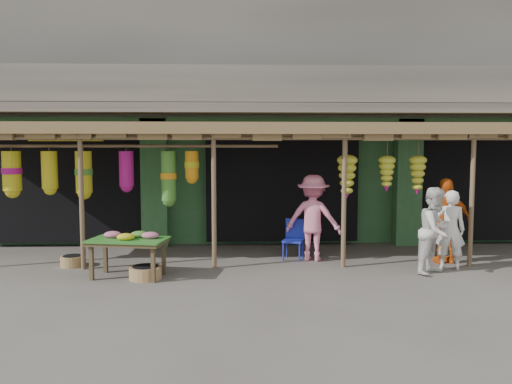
{
  "coord_description": "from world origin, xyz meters",
  "views": [
    {
      "loc": [
        -1.01,
        -9.68,
        2.27
      ],
      "look_at": [
        -0.66,
        1.0,
        1.37
      ],
      "focal_mm": 35.0,
      "sensor_mm": 36.0,
      "label": 1
    }
  ],
  "objects_px": {
    "person_right": "(436,231)",
    "person_vendor": "(447,221)",
    "flower_table": "(129,241)",
    "person_front": "(450,230)",
    "blue_chair": "(294,237)",
    "person_shopper": "(313,218)"
  },
  "relations": [
    {
      "from": "person_shopper",
      "to": "flower_table",
      "type": "bearing_deg",
      "value": 38.86
    },
    {
      "from": "blue_chair",
      "to": "person_right",
      "type": "xyz_separation_m",
      "value": [
        2.46,
        -1.32,
        0.33
      ]
    },
    {
      "from": "person_vendor",
      "to": "blue_chair",
      "type": "bearing_deg",
      "value": -11.68
    },
    {
      "from": "person_right",
      "to": "blue_chair",
      "type": "bearing_deg",
      "value": 110.51
    },
    {
      "from": "flower_table",
      "to": "blue_chair",
      "type": "distance_m",
      "value": 3.41
    },
    {
      "from": "blue_chair",
      "to": "person_vendor",
      "type": "height_order",
      "value": "person_vendor"
    },
    {
      "from": "flower_table",
      "to": "blue_chair",
      "type": "bearing_deg",
      "value": 34.09
    },
    {
      "from": "blue_chair",
      "to": "person_vendor",
      "type": "bearing_deg",
      "value": 8.84
    },
    {
      "from": "blue_chair",
      "to": "person_front",
      "type": "relative_size",
      "value": 0.55
    },
    {
      "from": "person_shopper",
      "to": "person_front",
      "type": "bearing_deg",
      "value": -179.32
    },
    {
      "from": "person_vendor",
      "to": "person_right",
      "type": "bearing_deg",
      "value": 54.05
    },
    {
      "from": "blue_chair",
      "to": "person_front",
      "type": "height_order",
      "value": "person_front"
    },
    {
      "from": "flower_table",
      "to": "person_front",
      "type": "xyz_separation_m",
      "value": [
        5.98,
        0.42,
        0.1
      ]
    },
    {
      "from": "person_right",
      "to": "person_shopper",
      "type": "relative_size",
      "value": 0.9
    },
    {
      "from": "blue_chair",
      "to": "person_shopper",
      "type": "bearing_deg",
      "value": -2.07
    },
    {
      "from": "blue_chair",
      "to": "person_vendor",
      "type": "relative_size",
      "value": 0.49
    },
    {
      "from": "person_right",
      "to": "person_vendor",
      "type": "relative_size",
      "value": 0.93
    },
    {
      "from": "person_right",
      "to": "person_shopper",
      "type": "xyz_separation_m",
      "value": [
        -2.08,
        1.18,
        0.08
      ]
    },
    {
      "from": "person_right",
      "to": "person_vendor",
      "type": "distance_m",
      "value": 1.0
    },
    {
      "from": "flower_table",
      "to": "person_front",
      "type": "distance_m",
      "value": 6.0
    },
    {
      "from": "blue_chair",
      "to": "person_right",
      "type": "relative_size",
      "value": 0.52
    },
    {
      "from": "flower_table",
      "to": "person_shopper",
      "type": "xyz_separation_m",
      "value": [
        3.48,
        1.25,
        0.23
      ]
    }
  ]
}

